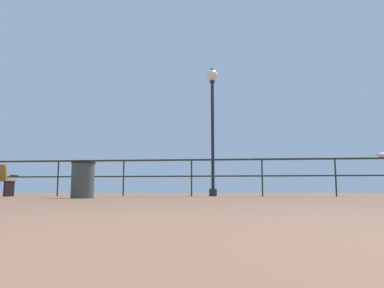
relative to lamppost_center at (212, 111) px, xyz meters
name	(u,v)px	position (x,y,z in m)	size (l,w,h in m)	color
ground_plane	(191,248)	(0.41, -10.19, -2.59)	(60.00, 60.00, 0.00)	brown
pier_railing	(226,169)	(0.41, -0.21, -1.77)	(18.62, 0.05, 1.10)	#2A2B18
lamppost_center	(212,111)	(0.00, 0.00, 0.00)	(0.35, 0.35, 4.00)	#1F252B
seagull_on_rail	(383,154)	(4.82, -0.21, -1.40)	(0.40, 0.16, 0.19)	silver
trash_bin	(83,180)	(-2.59, -3.55, -2.20)	(0.50, 0.50, 0.77)	#3A403D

